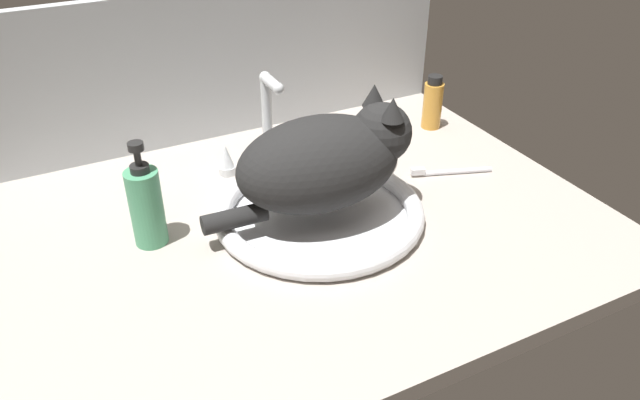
{
  "coord_description": "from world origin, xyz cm",
  "views": [
    {
      "loc": [
        -35.81,
        -79.06,
        63.05
      ],
      "look_at": [
        4.25,
        -0.36,
        7.0
      ],
      "focal_mm": 34.93,
      "sensor_mm": 36.0,
      "label": 1
    }
  ],
  "objects_px": {
    "faucet": "(269,132)",
    "cat": "(331,160)",
    "sink_basin": "(320,213)",
    "amber_bottle": "(433,103)",
    "toothbrush": "(449,171)",
    "soap_pump_bottle": "(146,205)"
  },
  "relations": [
    {
      "from": "amber_bottle",
      "to": "toothbrush",
      "type": "distance_m",
      "value": 0.22
    },
    {
      "from": "sink_basin",
      "to": "soap_pump_bottle",
      "type": "xyz_separation_m",
      "value": [
        -0.27,
        0.07,
        0.06
      ]
    },
    {
      "from": "faucet",
      "to": "cat",
      "type": "relative_size",
      "value": 0.56
    },
    {
      "from": "amber_bottle",
      "to": "faucet",
      "type": "bearing_deg",
      "value": 179.85
    },
    {
      "from": "toothbrush",
      "to": "sink_basin",
      "type": "bearing_deg",
      "value": -174.79
    },
    {
      "from": "faucet",
      "to": "sink_basin",
      "type": "bearing_deg",
      "value": -90.0
    },
    {
      "from": "sink_basin",
      "to": "toothbrush",
      "type": "distance_m",
      "value": 0.29
    },
    {
      "from": "cat",
      "to": "toothbrush",
      "type": "bearing_deg",
      "value": 5.76
    },
    {
      "from": "faucet",
      "to": "soap_pump_bottle",
      "type": "distance_m",
      "value": 0.31
    },
    {
      "from": "amber_bottle",
      "to": "soap_pump_bottle",
      "type": "xyz_separation_m",
      "value": [
        -0.66,
        -0.15,
        0.01
      ]
    },
    {
      "from": "sink_basin",
      "to": "faucet",
      "type": "relative_size",
      "value": 1.74
    },
    {
      "from": "cat",
      "to": "amber_bottle",
      "type": "xyz_separation_m",
      "value": [
        0.36,
        0.22,
        -0.06
      ]
    },
    {
      "from": "faucet",
      "to": "cat",
      "type": "xyz_separation_m",
      "value": [
        0.02,
        -0.22,
        0.04
      ]
    },
    {
      "from": "soap_pump_bottle",
      "to": "toothbrush",
      "type": "height_order",
      "value": "soap_pump_bottle"
    },
    {
      "from": "amber_bottle",
      "to": "cat",
      "type": "bearing_deg",
      "value": -149.3
    },
    {
      "from": "faucet",
      "to": "toothbrush",
      "type": "bearing_deg",
      "value": -32.99
    },
    {
      "from": "cat",
      "to": "sink_basin",
      "type": "bearing_deg",
      "value": 177.39
    },
    {
      "from": "faucet",
      "to": "amber_bottle",
      "type": "distance_m",
      "value": 0.38
    },
    {
      "from": "faucet",
      "to": "soap_pump_bottle",
      "type": "relative_size",
      "value": 1.15
    },
    {
      "from": "cat",
      "to": "toothbrush",
      "type": "xyz_separation_m",
      "value": [
        0.27,
        0.03,
        -0.11
      ]
    },
    {
      "from": "cat",
      "to": "soap_pump_bottle",
      "type": "xyz_separation_m",
      "value": [
        -0.29,
        0.07,
        -0.04
      ]
    },
    {
      "from": "faucet",
      "to": "amber_bottle",
      "type": "height_order",
      "value": "faucet"
    }
  ]
}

